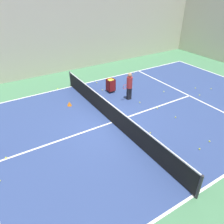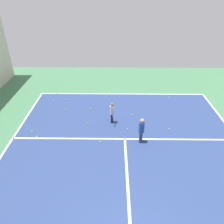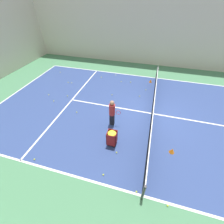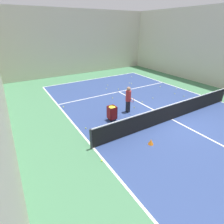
% 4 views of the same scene
% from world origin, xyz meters
% --- Properties ---
extents(ground_plane, '(31.01, 31.01, 0.00)m').
position_xyz_m(ground_plane, '(0.00, 0.00, 0.00)').
color(ground_plane, '#477F56').
extents(court_playing_area, '(10.44, 20.89, 0.00)m').
position_xyz_m(court_playing_area, '(0.00, 0.00, 0.00)').
color(court_playing_area, navy).
rests_on(court_playing_area, ground).
extents(line_sideline_left, '(0.10, 20.89, 0.00)m').
position_xyz_m(line_sideline_left, '(-5.22, 0.00, 0.01)').
color(line_sideline_left, white).
rests_on(line_sideline_left, ground).
extents(line_sideline_right, '(0.10, 20.89, 0.00)m').
position_xyz_m(line_sideline_right, '(5.22, 0.00, 0.01)').
color(line_sideline_right, white).
rests_on(line_sideline_right, ground).
extents(line_service_far, '(10.44, 0.10, 0.00)m').
position_xyz_m(line_service_far, '(0.00, 5.74, 0.01)').
color(line_service_far, white).
rests_on(line_service_far, ground).
extents(line_centre_service, '(0.10, 11.49, 0.00)m').
position_xyz_m(line_centre_service, '(0.00, 0.00, 0.01)').
color(line_centre_service, white).
rests_on(line_centre_service, ground).
extents(hall_enclosure_left, '(0.15, 27.31, 6.68)m').
position_xyz_m(hall_enclosure_left, '(-8.36, 0.00, 3.34)').
color(hall_enclosure_left, beige).
rests_on(hall_enclosure_left, ground).
extents(tennis_net, '(10.74, 0.10, 1.04)m').
position_xyz_m(tennis_net, '(0.00, 0.00, 0.54)').
color(tennis_net, '#2D2D33').
rests_on(tennis_net, ground).
extents(coach_at_net, '(0.34, 0.66, 1.70)m').
position_xyz_m(coach_at_net, '(-1.64, 2.22, 0.97)').
color(coach_at_net, black).
rests_on(coach_at_net, ground).
extents(ball_cart, '(0.45, 0.48, 0.90)m').
position_xyz_m(ball_cart, '(-3.09, 1.83, 0.61)').
color(ball_cart, maroon).
rests_on(ball_cart, ground).
extents(training_cone_0, '(0.24, 0.24, 0.26)m').
position_xyz_m(training_cone_0, '(4.27, 0.42, 0.13)').
color(training_cone_0, orange).
rests_on(training_cone_0, ground).
extents(training_cone_1, '(0.26, 0.26, 0.27)m').
position_xyz_m(training_cone_1, '(-2.79, -1.17, 0.14)').
color(training_cone_1, orange).
rests_on(training_cone_1, ground).
extents(tennis_ball_1, '(0.07, 0.07, 0.07)m').
position_xyz_m(tennis_ball_1, '(0.17, 2.91, 0.04)').
color(tennis_ball_1, yellow).
rests_on(tennis_ball_1, ground).
extents(tennis_ball_3, '(0.07, 0.07, 0.07)m').
position_xyz_m(tennis_ball_3, '(2.84, 0.67, 0.04)').
color(tennis_ball_3, yellow).
rests_on(tennis_ball_3, ground).
extents(tennis_ball_6, '(0.07, 0.07, 0.07)m').
position_xyz_m(tennis_ball_6, '(-5.14, 0.23, 0.04)').
color(tennis_ball_6, yellow).
rests_on(tennis_ball_6, ground).
extents(tennis_ball_7, '(0.07, 0.07, 0.07)m').
position_xyz_m(tennis_ball_7, '(-1.24, 4.74, 0.04)').
color(tennis_ball_7, yellow).
rests_on(tennis_ball_7, ground).
extents(tennis_ball_9, '(0.07, 0.07, 0.07)m').
position_xyz_m(tennis_ball_9, '(-0.03, -5.06, 0.04)').
color(tennis_ball_9, yellow).
rests_on(tennis_ball_9, ground).
extents(tennis_ball_11, '(0.07, 0.07, 0.07)m').
position_xyz_m(tennis_ball_11, '(1.40, 3.08, 0.04)').
color(tennis_ball_11, yellow).
rests_on(tennis_ball_11, ground).
extents(tennis_ball_12, '(0.07, 0.07, 0.07)m').
position_xyz_m(tennis_ball_12, '(-0.89, 2.50, 0.04)').
color(tennis_ball_12, yellow).
rests_on(tennis_ball_12, ground).
extents(tennis_ball_13, '(0.07, 0.07, 0.07)m').
position_xyz_m(tennis_ball_13, '(-3.56, 1.45, 0.04)').
color(tennis_ball_13, yellow).
rests_on(tennis_ball_13, ground).
extents(tennis_ball_15, '(0.07, 0.07, 0.07)m').
position_xyz_m(tennis_ball_15, '(-0.53, 6.92, 0.04)').
color(tennis_ball_15, yellow).
rests_on(tennis_ball_15, ground).
extents(tennis_ball_16, '(0.07, 0.07, 0.07)m').
position_xyz_m(tennis_ball_16, '(-4.83, 1.73, 0.04)').
color(tennis_ball_16, yellow).
rests_on(tennis_ball_16, ground).
extents(tennis_ball_19, '(0.07, 0.07, 0.07)m').
position_xyz_m(tennis_ball_19, '(-5.32, -0.97, 0.04)').
color(tennis_ball_19, yellow).
rests_on(tennis_ball_19, ground).
extents(tennis_ball_22, '(0.07, 0.07, 0.07)m').
position_xyz_m(tennis_ball_22, '(-5.00, 5.11, 0.04)').
color(tennis_ball_22, yellow).
rests_on(tennis_ball_22, ground).
extents(tennis_ball_25, '(0.07, 0.07, 0.07)m').
position_xyz_m(tennis_ball_25, '(0.33, 6.29, 0.04)').
color(tennis_ball_25, yellow).
rests_on(tennis_ball_25, ground).
extents(tennis_ball_27, '(0.07, 0.07, 0.07)m').
position_xyz_m(tennis_ball_27, '(1.12, -5.46, 0.04)').
color(tennis_ball_27, yellow).
rests_on(tennis_ball_27, ground).
extents(tennis_ball_29, '(0.07, 0.07, 0.07)m').
position_xyz_m(tennis_ball_29, '(3.65, 2.89, 0.04)').
color(tennis_ball_29, yellow).
rests_on(tennis_ball_29, ground).
extents(tennis_ball_30, '(0.07, 0.07, 0.07)m').
position_xyz_m(tennis_ball_30, '(1.76, 1.04, 0.04)').
color(tennis_ball_30, yellow).
rests_on(tennis_ball_30, ground).
extents(tennis_ball_34, '(0.07, 0.07, 0.07)m').
position_xyz_m(tennis_ball_34, '(3.76, 2.08, 0.04)').
color(tennis_ball_34, yellow).
rests_on(tennis_ball_34, ground).
extents(tennis_ball_35, '(0.07, 0.07, 0.07)m').
position_xyz_m(tennis_ball_35, '(0.08, 7.74, 0.04)').
color(tennis_ball_35, yellow).
rests_on(tennis_ball_35, ground).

